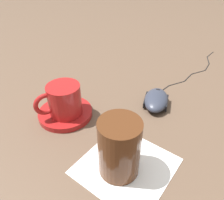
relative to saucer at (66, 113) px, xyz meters
The scene contains 7 objects.
ground_plane 0.14m from the saucer, 97.08° to the right, with size 3.00×3.00×0.00m, color brown.
saucer is the anchor object (origin of this frame).
coffee_cup 0.04m from the saucer, 152.39° to the right, with size 0.09×0.09×0.07m.
computer_mouse 0.22m from the saucer, 66.90° to the right, with size 0.10×0.06×0.03m.
mouse_cable 0.44m from the saucer, 46.62° to the right, with size 0.33×0.19×0.00m.
napkin_under_glass 0.20m from the saucer, 124.45° to the right, with size 0.16×0.16×0.00m, color white.
drinking_glass 0.20m from the saucer, 128.58° to the right, with size 0.07×0.07×0.11m, color #4C2814.
Camera 1 is at (-0.35, -0.06, 0.33)m, focal length 35.00 mm.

